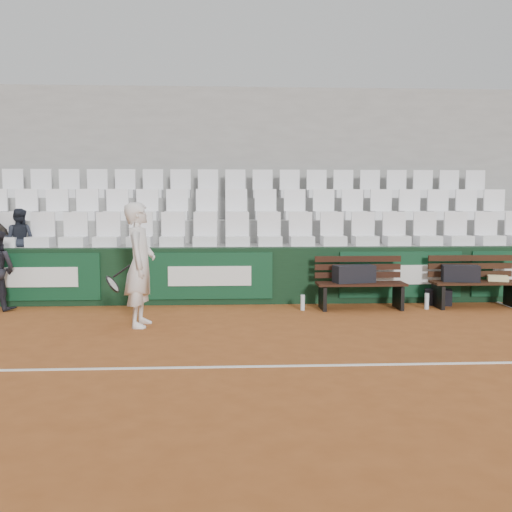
{
  "coord_description": "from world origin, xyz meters",
  "views": [
    {
      "loc": [
        0.09,
        -6.11,
        1.8
      ],
      "look_at": [
        0.54,
        2.4,
        1.0
      ],
      "focal_mm": 40.0,
      "sensor_mm": 36.0,
      "label": 1
    }
  ],
  "objects": [
    {
      "name": "back_barrier",
      "position": [
        0.07,
        3.99,
        0.5
      ],
      "size": [
        18.0,
        0.34,
        1.0
      ],
      "color": "black",
      "rests_on": "ground"
    },
    {
      "name": "spectator_c",
      "position": [
        -3.69,
        4.5,
        1.57
      ],
      "size": [
        0.58,
        0.47,
        1.14
      ],
      "primitive_type": "imported",
      "rotation": [
        0.0,
        0.0,
        3.07
      ],
      "color": "black",
      "rests_on": "grandstand_tier_front"
    },
    {
      "name": "court_baseline",
      "position": [
        0.0,
        0.0,
        0.0
      ],
      "size": [
        18.0,
        0.06,
        0.01
      ],
      "primitive_type": "cube",
      "color": "white",
      "rests_on": "ground"
    },
    {
      "name": "grandstand_tier_back",
      "position": [
        0.0,
        6.53,
        0.95
      ],
      "size": [
        18.0,
        0.95,
        1.9
      ],
      "primitive_type": "cube",
      "color": "gray",
      "rests_on": "ground"
    },
    {
      "name": "grandstand_rear_wall",
      "position": [
        0.0,
        7.15,
        2.2
      ],
      "size": [
        18.0,
        0.3,
        4.4
      ],
      "primitive_type": "cube",
      "color": "gray",
      "rests_on": "ground"
    },
    {
      "name": "ground",
      "position": [
        0.0,
        0.0,
        0.0
      ],
      "size": [
        80.0,
        80.0,
        0.0
      ],
      "primitive_type": "plane",
      "color": "#984F22",
      "rests_on": "ground"
    },
    {
      "name": "grandstand_tier_front",
      "position": [
        0.0,
        4.62,
        0.5
      ],
      "size": [
        18.0,
        0.95,
        1.0
      ],
      "primitive_type": "cube",
      "color": "#989895",
      "rests_on": "ground"
    },
    {
      "name": "towel",
      "position": [
        4.78,
        3.42,
        0.5
      ],
      "size": [
        0.39,
        0.33,
        0.09
      ],
      "primitive_type": "cube",
      "rotation": [
        0.0,
        0.0,
        -0.33
      ],
      "color": "beige",
      "rests_on": "bench_right"
    },
    {
      "name": "seat_row_mid",
      "position": [
        0.0,
        5.4,
        1.77
      ],
      "size": [
        11.9,
        0.44,
        0.63
      ],
      "primitive_type": "cube",
      "color": "white",
      "rests_on": "grandstand_tier_mid"
    },
    {
      "name": "grandstand_tier_mid",
      "position": [
        0.0,
        5.58,
        0.72
      ],
      "size": [
        18.0,
        0.95,
        1.45
      ],
      "primitive_type": "cube",
      "color": "#999997",
      "rests_on": "ground"
    },
    {
      "name": "seat_row_back",
      "position": [
        0.0,
        6.35,
        2.21
      ],
      "size": [
        11.9,
        0.44,
        0.63
      ],
      "primitive_type": "cube",
      "color": "silver",
      "rests_on": "grandstand_tier_back"
    },
    {
      "name": "tennis_player",
      "position": [
        -1.16,
        2.18,
        0.9
      ],
      "size": [
        0.73,
        0.68,
        1.81
      ],
      "color": "silver",
      "rests_on": "ground"
    },
    {
      "name": "seat_row_front",
      "position": [
        0.0,
        4.45,
        1.31
      ],
      "size": [
        11.9,
        0.44,
        0.63
      ],
      "primitive_type": "cube",
      "color": "white",
      "rests_on": "grandstand_tier_front"
    },
    {
      "name": "sports_bag_right",
      "position": [
        4.11,
        3.39,
        0.59
      ],
      "size": [
        0.65,
        0.39,
        0.28
      ],
      "primitive_type": "cube",
      "rotation": [
        0.0,
        0.0,
        -0.2
      ],
      "color": "black",
      "rests_on": "bench_right"
    },
    {
      "name": "sports_bag_ground",
      "position": [
        3.83,
        3.66,
        0.14
      ],
      "size": [
        0.51,
        0.39,
        0.27
      ],
      "primitive_type": "cube",
      "rotation": [
        0.0,
        0.0,
        -0.29
      ],
      "color": "black",
      "rests_on": "ground"
    },
    {
      "name": "bench_right",
      "position": [
        4.37,
        3.38,
        0.23
      ],
      "size": [
        1.5,
        0.56,
        0.45
      ],
      "primitive_type": "cube",
      "color": "black",
      "rests_on": "ground"
    },
    {
      "name": "bench_left",
      "position": [
        2.37,
        3.34,
        0.23
      ],
      "size": [
        1.5,
        0.56,
        0.45
      ],
      "primitive_type": "cube",
      "color": "black",
      "rests_on": "ground"
    },
    {
      "name": "water_bottle_far",
      "position": [
        3.48,
        3.26,
        0.14
      ],
      "size": [
        0.08,
        0.08,
        0.27
      ],
      "primitive_type": "cylinder",
      "color": "silver",
      "rests_on": "ground"
    },
    {
      "name": "water_bottle_near",
      "position": [
        1.37,
        3.27,
        0.13
      ],
      "size": [
        0.07,
        0.07,
        0.26
      ],
      "primitive_type": "cylinder",
      "color": "silver",
      "rests_on": "ground"
    },
    {
      "name": "sports_bag_left",
      "position": [
        2.25,
        3.37,
        0.6
      ],
      "size": [
        0.73,
        0.43,
        0.29
      ],
      "primitive_type": "cube",
      "rotation": [
        0.0,
        0.0,
        0.22
      ],
      "color": "black",
      "rests_on": "bench_left"
    }
  ]
}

